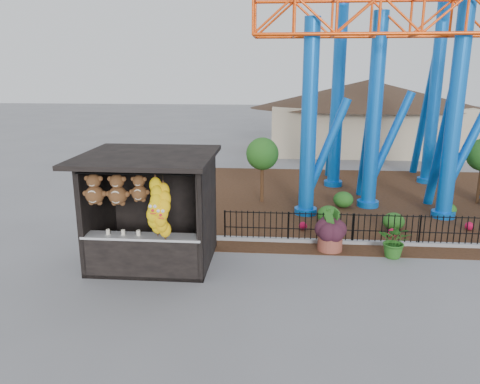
# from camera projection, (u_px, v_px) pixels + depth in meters

# --- Properties ---
(ground) EXTENTS (120.00, 120.00, 0.00)m
(ground) POSITION_uv_depth(u_px,v_px,m) (258.00, 283.00, 11.90)
(ground) COLOR slate
(ground) RESTS_ON ground
(mulch_bed) EXTENTS (18.00, 12.00, 0.02)m
(mulch_bed) POSITION_uv_depth(u_px,v_px,m) (364.00, 201.00, 19.28)
(mulch_bed) COLOR #331E11
(mulch_bed) RESTS_ON ground
(curb) EXTENTS (18.00, 0.18, 0.12)m
(curb) POSITION_uv_depth(u_px,v_px,m) (392.00, 243.00, 14.45)
(curb) COLOR gray
(curb) RESTS_ON ground
(prize_booth) EXTENTS (3.50, 3.40, 3.12)m
(prize_booth) POSITION_uv_depth(u_px,v_px,m) (149.00, 213.00, 12.61)
(prize_booth) COLOR black
(prize_booth) RESTS_ON ground
(picket_fence) EXTENTS (12.20, 0.06, 1.00)m
(picket_fence) POSITION_uv_depth(u_px,v_px,m) (423.00, 231.00, 14.27)
(picket_fence) COLOR black
(picket_fence) RESTS_ON ground
(roller_coaster) EXTENTS (11.00, 6.37, 10.82)m
(roller_coaster) POSITION_uv_depth(u_px,v_px,m) (404.00, 37.00, 17.76)
(roller_coaster) COLOR blue
(roller_coaster) RESTS_ON ground
(terracotta_planter) EXTENTS (0.87, 0.87, 0.54)m
(terracotta_planter) POSITION_uv_depth(u_px,v_px,m) (330.00, 242.00, 14.00)
(terracotta_planter) COLOR brown
(terracotta_planter) RESTS_ON ground
(planter_foliage) EXTENTS (0.70, 0.70, 0.64)m
(planter_foliage) POSITION_uv_depth(u_px,v_px,m) (331.00, 223.00, 13.85)
(planter_foliage) COLOR black
(planter_foliage) RESTS_ON terracotta_planter
(potted_plant) EXTENTS (1.14, 1.08, 1.01)m
(potted_plant) POSITION_uv_depth(u_px,v_px,m) (395.00, 241.00, 13.41)
(potted_plant) COLOR #1C5719
(potted_plant) RESTS_ON ground
(landscaping) EXTENTS (8.66, 3.77, 0.64)m
(landscaping) POSITION_uv_depth(u_px,v_px,m) (386.00, 212.00, 16.78)
(landscaping) COLOR #205218
(landscaping) RESTS_ON mulch_bed
(pavilion) EXTENTS (15.00, 15.00, 4.80)m
(pavilion) POSITION_uv_depth(u_px,v_px,m) (367.00, 104.00, 29.89)
(pavilion) COLOR #BFAD8C
(pavilion) RESTS_ON ground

